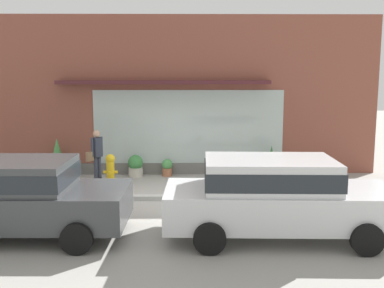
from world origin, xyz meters
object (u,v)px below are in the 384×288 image
parked_car_silver (276,194)px  pedestrian_with_handbag (96,153)px  potted_plant_doorstep (271,161)px  potted_plant_low_front (136,166)px  potted_plant_window_right (57,158)px  potted_plant_trailing_edge (167,167)px  fire_hydrant (110,170)px  parked_car_dark_gray (20,194)px

parked_car_silver → pedestrian_with_handbag: bearing=135.2°
potted_plant_doorstep → potted_plant_low_front: 4.40m
potted_plant_window_right → potted_plant_trailing_edge: size_ratio=2.22×
potted_plant_low_front → potted_plant_trailing_edge: 1.02m
potted_plant_doorstep → potted_plant_low_front: size_ratio=1.41×
potted_plant_trailing_edge → fire_hydrant: bearing=-137.4°
parked_car_dark_gray → potted_plant_window_right: 5.61m
parked_car_dark_gray → potted_plant_low_front: parked_car_dark_gray is taller
parked_car_silver → potted_plant_doorstep: (0.96, 5.61, -0.43)m
parked_car_dark_gray → parked_car_silver: 5.13m
potted_plant_window_right → potted_plant_doorstep: bearing=-0.4°
potted_plant_window_right → fire_hydrant: bearing=-37.2°
parked_car_dark_gray → potted_plant_trailing_edge: bearing=64.6°
potted_plant_low_front → potted_plant_trailing_edge: size_ratio=1.27×
fire_hydrant → potted_plant_window_right: (-1.96, 1.48, 0.09)m
fire_hydrant → parked_car_dark_gray: bearing=-105.6°
fire_hydrant → parked_car_silver: 5.80m
potted_plant_window_right → parked_car_silver: bearing=-43.5°
potted_plant_trailing_edge → potted_plant_doorstep: bearing=-0.4°
fire_hydrant → parked_car_silver: bearing=-46.2°
parked_car_dark_gray → parked_car_silver: (5.13, -0.12, 0.02)m
parked_car_silver → potted_plant_low_front: parked_car_silver is taller
pedestrian_with_handbag → potted_plant_trailing_edge: size_ratio=2.87×
fire_hydrant → parked_car_silver: parked_car_silver is taller
fire_hydrant → potted_plant_trailing_edge: 2.17m
fire_hydrant → pedestrian_with_handbag: pedestrian_with_handbag is taller
pedestrian_with_handbag → potted_plant_low_front: 1.45m
parked_car_dark_gray → potted_plant_doorstep: parked_car_dark_gray is taller
potted_plant_doorstep → potted_plant_window_right: bearing=179.6°
fire_hydrant → pedestrian_with_handbag: size_ratio=0.61×
pedestrian_with_handbag → parked_car_dark_gray: size_ratio=0.38×
fire_hydrant → parked_car_dark_gray: parked_car_dark_gray is taller
parked_car_dark_gray → potted_plant_doorstep: 8.21m
pedestrian_with_handbag → potted_plant_window_right: size_ratio=1.29×
fire_hydrant → potted_plant_trailing_edge: fire_hydrant is taller
parked_car_dark_gray → potted_plant_low_front: bearing=73.6°
pedestrian_with_handbag → potted_plant_window_right: bearing=-85.5°
pedestrian_with_handbag → potted_plant_low_front: bearing=161.7°
potted_plant_trailing_edge → pedestrian_with_handbag: bearing=-158.0°
potted_plant_low_front → parked_car_dark_gray: bearing=-107.3°
potted_plant_doorstep → potted_plant_trailing_edge: 3.39m
fire_hydrant → parked_car_silver: size_ratio=0.21×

